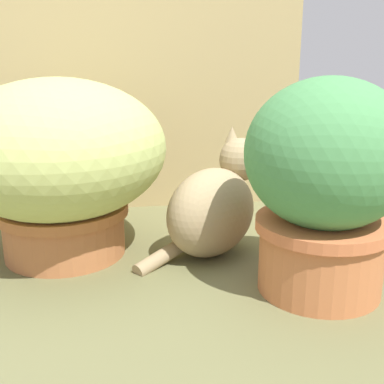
% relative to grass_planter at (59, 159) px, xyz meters
% --- Properties ---
extents(ground_plane, '(6.00, 6.00, 0.00)m').
position_rel_grass_planter_xyz_m(ground_plane, '(0.17, -0.11, -0.24)').
color(ground_plane, '#65643E').
extents(cardboard_backdrop, '(1.05, 0.03, 0.73)m').
position_rel_grass_planter_xyz_m(cardboard_backdrop, '(0.20, 0.37, 0.12)').
color(cardboard_backdrop, tan).
rests_on(cardboard_backdrop, ground).
extents(grass_planter, '(0.51, 0.51, 0.44)m').
position_rel_grass_planter_xyz_m(grass_planter, '(0.00, 0.00, 0.00)').
color(grass_planter, '#B56C3F').
rests_on(grass_planter, ground).
extents(leafy_planter, '(0.33, 0.33, 0.45)m').
position_rel_grass_planter_xyz_m(leafy_planter, '(0.55, -0.28, -0.00)').
color(leafy_planter, '#C37040').
rests_on(leafy_planter, ground).
extents(cat, '(0.37, 0.29, 0.32)m').
position_rel_grass_planter_xyz_m(cat, '(0.37, -0.05, -0.12)').
color(cat, '#A08862').
rests_on(cat, ground).
extents(mushroom_ornament_pink, '(0.07, 0.07, 0.10)m').
position_rel_grass_planter_xyz_m(mushroom_ornament_pink, '(-0.04, -0.06, -0.17)').
color(mushroom_ornament_pink, silver).
rests_on(mushroom_ornament_pink, ground).
extents(mushroom_ornament_red, '(0.08, 0.08, 0.14)m').
position_rel_grass_planter_xyz_m(mushroom_ornament_red, '(-0.10, -0.06, -0.14)').
color(mushroom_ornament_red, silver).
rests_on(mushroom_ornament_red, ground).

